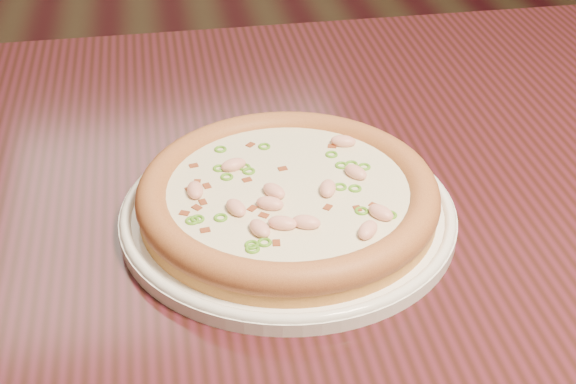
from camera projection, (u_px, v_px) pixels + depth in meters
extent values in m
plane|color=black|center=(219.00, 346.00, 1.63)|extent=(9.00, 9.00, 0.00)
cube|color=black|center=(399.00, 194.00, 0.79)|extent=(1.20, 0.80, 0.04)
cylinder|color=white|center=(288.00, 214.00, 0.72)|extent=(0.30, 0.30, 0.01)
torus|color=white|center=(288.00, 209.00, 0.71)|extent=(0.30, 0.30, 0.01)
cylinder|color=gold|center=(288.00, 200.00, 0.71)|extent=(0.26, 0.26, 0.02)
torus|color=#B87239|center=(288.00, 192.00, 0.70)|extent=(0.27, 0.27, 0.03)
cylinder|color=silver|center=(288.00, 190.00, 0.70)|extent=(0.21, 0.21, 0.00)
ellipsoid|color=#F2B29E|center=(368.00, 230.00, 0.64)|extent=(0.03, 0.03, 0.01)
ellipsoid|color=#F2B29E|center=(306.00, 222.00, 0.65)|extent=(0.03, 0.02, 0.01)
ellipsoid|color=#F2B29E|center=(356.00, 172.00, 0.71)|extent=(0.02, 0.03, 0.01)
ellipsoid|color=#F2B29E|center=(236.00, 208.00, 0.67)|extent=(0.02, 0.03, 0.01)
ellipsoid|color=#F2B29E|center=(283.00, 223.00, 0.65)|extent=(0.03, 0.02, 0.01)
ellipsoid|color=#F2B29E|center=(234.00, 165.00, 0.72)|extent=(0.03, 0.02, 0.01)
ellipsoid|color=#F2B29E|center=(270.00, 203.00, 0.67)|extent=(0.03, 0.02, 0.01)
ellipsoid|color=#F2B29E|center=(381.00, 212.00, 0.66)|extent=(0.03, 0.03, 0.01)
ellipsoid|color=#F2B29E|center=(328.00, 188.00, 0.69)|extent=(0.02, 0.03, 0.01)
ellipsoid|color=#F2B29E|center=(260.00, 229.00, 0.64)|extent=(0.02, 0.03, 0.01)
ellipsoid|color=#F2B29E|center=(343.00, 141.00, 0.76)|extent=(0.03, 0.02, 0.01)
ellipsoid|color=#F2B29E|center=(195.00, 190.00, 0.69)|extent=(0.01, 0.02, 0.01)
ellipsoid|color=#F2B29E|center=(274.00, 191.00, 0.69)|extent=(0.02, 0.03, 0.01)
cube|color=maroon|center=(207.00, 187.00, 0.70)|extent=(0.01, 0.01, 0.00)
cube|color=maroon|center=(247.00, 181.00, 0.71)|extent=(0.01, 0.01, 0.00)
cube|color=maroon|center=(328.00, 208.00, 0.68)|extent=(0.01, 0.01, 0.00)
cube|color=maroon|center=(374.00, 206.00, 0.68)|extent=(0.01, 0.01, 0.00)
cube|color=maroon|center=(277.00, 244.00, 0.63)|extent=(0.01, 0.01, 0.00)
cube|color=maroon|center=(184.00, 214.00, 0.67)|extent=(0.01, 0.01, 0.00)
cube|color=maroon|center=(250.00, 146.00, 0.76)|extent=(0.01, 0.01, 0.00)
cube|color=maroon|center=(332.00, 147.00, 0.76)|extent=(0.01, 0.01, 0.00)
cube|color=maroon|center=(197.00, 183.00, 0.71)|extent=(0.01, 0.01, 0.00)
cube|color=maroon|center=(264.00, 216.00, 0.67)|extent=(0.01, 0.01, 0.00)
cube|color=maroon|center=(279.00, 223.00, 0.66)|extent=(0.01, 0.01, 0.00)
cube|color=maroon|center=(189.00, 190.00, 0.70)|extent=(0.01, 0.01, 0.00)
cube|color=maroon|center=(197.00, 208.00, 0.68)|extent=(0.01, 0.01, 0.00)
cube|color=maroon|center=(357.00, 209.00, 0.67)|extent=(0.01, 0.01, 0.00)
cube|color=maroon|center=(205.00, 231.00, 0.65)|extent=(0.01, 0.01, 0.00)
cube|color=maroon|center=(203.00, 203.00, 0.68)|extent=(0.01, 0.01, 0.00)
cube|color=maroon|center=(252.00, 209.00, 0.67)|extent=(0.01, 0.01, 0.00)
cube|color=maroon|center=(194.00, 166.00, 0.73)|extent=(0.01, 0.01, 0.00)
cube|color=maroon|center=(283.00, 169.00, 0.73)|extent=(0.01, 0.01, 0.00)
torus|color=#4F9420|center=(192.00, 221.00, 0.66)|extent=(0.02, 0.02, 0.00)
torus|color=#4F9420|center=(220.00, 149.00, 0.75)|extent=(0.02, 0.02, 0.00)
torus|color=#4F9420|center=(227.00, 177.00, 0.71)|extent=(0.02, 0.02, 0.00)
torus|color=#4F9420|center=(303.00, 224.00, 0.66)|extent=(0.02, 0.02, 0.00)
torus|color=#4F9420|center=(249.00, 171.00, 0.72)|extent=(0.01, 0.01, 0.00)
torus|color=#4F9420|center=(340.00, 187.00, 0.70)|extent=(0.01, 0.01, 0.00)
torus|color=#4F9420|center=(364.00, 167.00, 0.73)|extent=(0.02, 0.02, 0.00)
torus|color=#4F9420|center=(219.00, 168.00, 0.73)|extent=(0.02, 0.02, 0.00)
torus|color=#4F9420|center=(341.00, 165.00, 0.73)|extent=(0.02, 0.02, 0.00)
torus|color=#4F9420|center=(264.00, 147.00, 0.76)|extent=(0.01, 0.01, 0.00)
torus|color=#4F9420|center=(332.00, 155.00, 0.75)|extent=(0.02, 0.02, 0.00)
torus|color=#4F9420|center=(198.00, 219.00, 0.66)|extent=(0.02, 0.02, 0.00)
torus|color=#4F9420|center=(352.00, 164.00, 0.73)|extent=(0.02, 0.02, 0.00)
torus|color=#4F9420|center=(253.00, 249.00, 0.63)|extent=(0.02, 0.02, 0.00)
torus|color=#4F9420|center=(252.00, 245.00, 0.63)|extent=(0.01, 0.01, 0.00)
torus|color=#4F9420|center=(390.00, 215.00, 0.67)|extent=(0.02, 0.02, 0.00)
torus|color=#4F9420|center=(265.00, 242.00, 0.63)|extent=(0.01, 0.01, 0.00)
torus|color=#4F9420|center=(244.00, 167.00, 0.73)|extent=(0.01, 0.01, 0.00)
torus|color=#4F9420|center=(362.00, 211.00, 0.67)|extent=(0.02, 0.02, 0.00)
torus|color=#4F9420|center=(221.00, 218.00, 0.66)|extent=(0.01, 0.01, 0.00)
torus|color=#4F9420|center=(355.00, 189.00, 0.70)|extent=(0.01, 0.01, 0.00)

